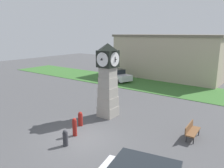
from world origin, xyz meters
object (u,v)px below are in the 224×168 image
object	(u,v)px
bollard_far_row	(80,119)
bench	(192,130)
clock_tower	(108,80)
car_far_lot	(116,75)
bollard_near_tower	(65,138)
bollard_mid_row	(75,127)

from	to	relation	value
bollard_far_row	bench	xyz separation A→B (m)	(6.63, 2.61, 0.03)
clock_tower	bollard_far_row	xyz separation A→B (m)	(-0.41, -2.54, -2.28)
bollard_far_row	car_far_lot	bearing A→B (deg)	116.14
bollard_near_tower	bollard_mid_row	bearing A→B (deg)	112.14
car_far_lot	bench	distance (m)	16.72
bollard_mid_row	bollard_near_tower	bearing A→B (deg)	-67.86
bollard_far_row	clock_tower	bearing A→B (deg)	80.93
bollard_mid_row	car_far_lot	size ratio (longest dim) A/B	0.24
bollard_far_row	bench	distance (m)	7.12
clock_tower	car_far_lot	world-z (taller)	clock_tower
bench	clock_tower	bearing A→B (deg)	-179.35
car_far_lot	clock_tower	bearing A→B (deg)	-57.06
car_far_lot	bench	world-z (taller)	car_far_lot
clock_tower	bollard_mid_row	xyz separation A→B (m)	(0.38, -3.83, -2.20)
car_far_lot	bench	xyz separation A→B (m)	(13.04, -10.46, -0.27)
bollard_mid_row	bollard_far_row	distance (m)	1.51
bollard_near_tower	bollard_far_row	distance (m)	2.76
bollard_mid_row	bench	world-z (taller)	bollard_mid_row
clock_tower	bollard_near_tower	xyz separation A→B (m)	(0.86, -5.00, -2.30)
bollard_mid_row	bollard_far_row	size ratio (longest dim) A/B	1.16
bench	car_far_lot	bearing A→B (deg)	141.27
bollard_mid_row	car_far_lot	xyz separation A→B (m)	(-7.20, 14.36, 0.22)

